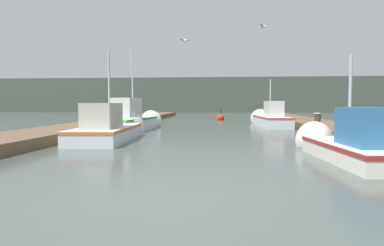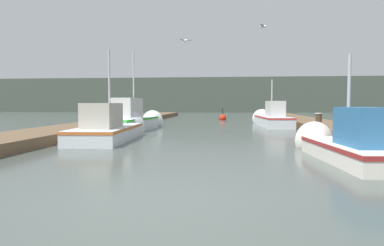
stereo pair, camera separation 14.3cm
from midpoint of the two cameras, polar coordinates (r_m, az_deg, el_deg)
name	(u,v)px [view 1 (the left image)]	position (r m, az deg, el deg)	size (l,w,h in m)	color
ground_plane	(163,206)	(4.93, -5.70, -13.62)	(200.00, 200.00, 0.00)	#47514C
dock_left	(110,123)	(21.86, -13.72, -0.07)	(2.56, 40.00, 0.36)	brown
dock_right	(316,125)	(21.34, 19.74, -0.25)	(2.56, 40.00, 0.36)	brown
distant_shore_ridge	(219,96)	(61.36, 4.50, 4.53)	(120.00, 16.00, 5.50)	#424C42
fishing_boat_0	(345,144)	(9.69, 23.72, -3.22)	(1.66, 4.85, 3.05)	silver
fishing_boat_1	(112,128)	(14.25, -13.46, -0.86)	(2.10, 6.02, 4.09)	silver
fishing_boat_2	(134,120)	(18.49, -9.86, 0.49)	(1.96, 5.95, 4.54)	silver
fishing_boat_3	(269,119)	(22.33, 12.50, 0.72)	(1.91, 6.53, 3.28)	silver
mooring_piling_0	(317,123)	(16.90, 19.96, -0.06)	(0.32, 0.32, 0.99)	#473523
channel_buoy	(221,118)	(29.35, 4.66, 0.84)	(0.63, 0.63, 1.13)	red
seagull_lead	(263,27)	(14.63, 11.42, 15.46)	(0.31, 0.55, 0.12)	white
seagull_1	(185,41)	(15.21, -1.44, 13.56)	(0.52, 0.40, 0.12)	white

